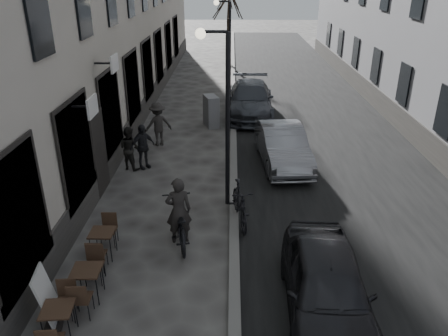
{
  "coord_description": "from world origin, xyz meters",
  "views": [
    {
      "loc": [
        0.1,
        -5.58,
        6.42
      ],
      "look_at": [
        -0.07,
        4.62,
        1.8
      ],
      "focal_mm": 35.0,
      "sensor_mm": 36.0,
      "label": 1
    }
  ],
  "objects_px": {
    "pedestrian_far": "(142,147)",
    "car_mid": "(282,146)",
    "pedestrian_near": "(129,148)",
    "moped": "(240,204)",
    "bistro_set_a": "(59,320)",
    "utility_cabinet": "(211,111)",
    "pedestrian_mid": "(158,124)",
    "car_far": "(250,99)",
    "bistro_set_c": "(103,241)",
    "sign_board": "(49,301)",
    "car_near": "(327,286)",
    "streetlamp_near": "(221,102)",
    "tree_near": "(229,4)",
    "streetlamp_far": "(227,39)",
    "bicycle": "(179,222)",
    "bistro_set_b": "(88,281)"
  },
  "relations": [
    {
      "from": "pedestrian_mid",
      "to": "pedestrian_near",
      "type": "bearing_deg",
      "value": 46.35
    },
    {
      "from": "pedestrian_near",
      "to": "pedestrian_mid",
      "type": "xyz_separation_m",
      "value": [
        0.64,
        2.33,
        0.1
      ]
    },
    {
      "from": "bistro_set_a",
      "to": "car_near",
      "type": "bearing_deg",
      "value": 2.35
    },
    {
      "from": "pedestrian_near",
      "to": "moped",
      "type": "bearing_deg",
      "value": 163.96
    },
    {
      "from": "pedestrian_mid",
      "to": "car_mid",
      "type": "distance_m",
      "value": 5.08
    },
    {
      "from": "pedestrian_far",
      "to": "car_mid",
      "type": "distance_m",
      "value": 4.96
    },
    {
      "from": "streetlamp_far",
      "to": "bistro_set_a",
      "type": "distance_m",
      "value": 17.79
    },
    {
      "from": "streetlamp_far",
      "to": "car_mid",
      "type": "relative_size",
      "value": 1.2
    },
    {
      "from": "utility_cabinet",
      "to": "pedestrian_mid",
      "type": "bearing_deg",
      "value": -149.36
    },
    {
      "from": "pedestrian_mid",
      "to": "car_mid",
      "type": "bearing_deg",
      "value": 130.99
    },
    {
      "from": "moped",
      "to": "tree_near",
      "type": "bearing_deg",
      "value": 82.15
    },
    {
      "from": "sign_board",
      "to": "utility_cabinet",
      "type": "xyz_separation_m",
      "value": [
        2.67,
        12.09,
        0.21
      ]
    },
    {
      "from": "pedestrian_mid",
      "to": "car_far",
      "type": "bearing_deg",
      "value": -161.19
    },
    {
      "from": "car_far",
      "to": "moped",
      "type": "bearing_deg",
      "value": -91.85
    },
    {
      "from": "streetlamp_near",
      "to": "utility_cabinet",
      "type": "xyz_separation_m",
      "value": [
        -0.63,
        7.19,
        -2.46
      ]
    },
    {
      "from": "pedestrian_mid",
      "to": "pedestrian_far",
      "type": "distance_m",
      "value": 2.28
    },
    {
      "from": "streetlamp_near",
      "to": "pedestrian_far",
      "type": "xyz_separation_m",
      "value": [
        -2.83,
        2.56,
        -2.35
      ]
    },
    {
      "from": "pedestrian_far",
      "to": "pedestrian_mid",
      "type": "bearing_deg",
      "value": 44.63
    },
    {
      "from": "sign_board",
      "to": "utility_cabinet",
      "type": "height_order",
      "value": "utility_cabinet"
    },
    {
      "from": "sign_board",
      "to": "moped",
      "type": "bearing_deg",
      "value": 36.65
    },
    {
      "from": "streetlamp_far",
      "to": "bistro_set_c",
      "type": "bearing_deg",
      "value": -100.83
    },
    {
      "from": "streetlamp_far",
      "to": "tree_near",
      "type": "relative_size",
      "value": 0.89
    },
    {
      "from": "moped",
      "to": "car_mid",
      "type": "bearing_deg",
      "value": 59.37
    },
    {
      "from": "streetlamp_far",
      "to": "car_near",
      "type": "height_order",
      "value": "streetlamp_far"
    },
    {
      "from": "car_mid",
      "to": "moped",
      "type": "xyz_separation_m",
      "value": [
        -1.59,
        -4.11,
        -0.12
      ]
    },
    {
      "from": "bicycle",
      "to": "car_near",
      "type": "distance_m",
      "value": 4.16
    },
    {
      "from": "streetlamp_near",
      "to": "pedestrian_far",
      "type": "height_order",
      "value": "streetlamp_near"
    },
    {
      "from": "bistro_set_c",
      "to": "sign_board",
      "type": "relative_size",
      "value": 1.18
    },
    {
      "from": "pedestrian_near",
      "to": "utility_cabinet",
      "type": "bearing_deg",
      "value": -92.16
    },
    {
      "from": "pedestrian_mid",
      "to": "car_near",
      "type": "height_order",
      "value": "pedestrian_mid"
    },
    {
      "from": "pedestrian_far",
      "to": "car_mid",
      "type": "xyz_separation_m",
      "value": [
        4.94,
        0.46,
        -0.11
      ]
    },
    {
      "from": "pedestrian_near",
      "to": "car_far",
      "type": "bearing_deg",
      "value": -97.46
    },
    {
      "from": "tree_near",
      "to": "pedestrian_far",
      "type": "distance_m",
      "value": 13.34
    },
    {
      "from": "tree_near",
      "to": "bistro_set_a",
      "type": "distance_m",
      "value": 20.99
    },
    {
      "from": "utility_cabinet",
      "to": "pedestrian_far",
      "type": "relative_size",
      "value": 0.86
    },
    {
      "from": "pedestrian_far",
      "to": "car_near",
      "type": "distance_m",
      "value": 8.77
    },
    {
      "from": "bistro_set_b",
      "to": "moped",
      "type": "distance_m",
      "value": 4.52
    },
    {
      "from": "moped",
      "to": "car_far",
      "type": "bearing_deg",
      "value": 76.83
    },
    {
      "from": "pedestrian_near",
      "to": "car_far",
      "type": "distance_m",
      "value": 7.8
    },
    {
      "from": "utility_cabinet",
      "to": "bicycle",
      "type": "xyz_separation_m",
      "value": [
        -0.41,
        -9.21,
        -0.15
      ]
    },
    {
      "from": "pedestrian_near",
      "to": "car_near",
      "type": "relative_size",
      "value": 0.37
    },
    {
      "from": "tree_near",
      "to": "moped",
      "type": "relative_size",
      "value": 2.93
    },
    {
      "from": "car_near",
      "to": "streetlamp_near",
      "type": "bearing_deg",
      "value": 117.85
    },
    {
      "from": "utility_cabinet",
      "to": "pedestrian_mid",
      "type": "height_order",
      "value": "pedestrian_mid"
    },
    {
      "from": "bistro_set_a",
      "to": "car_mid",
      "type": "xyz_separation_m",
      "value": [
        5.06,
        8.36,
        0.27
      ]
    },
    {
      "from": "tree_near",
      "to": "pedestrian_far",
      "type": "bearing_deg",
      "value": -103.11
    },
    {
      "from": "bistro_set_c",
      "to": "car_far",
      "type": "bearing_deg",
      "value": 71.04
    },
    {
      "from": "bicycle",
      "to": "pedestrian_mid",
      "type": "distance_m",
      "value": 7.04
    },
    {
      "from": "bistro_set_c",
      "to": "pedestrian_mid",
      "type": "distance_m",
      "value": 7.57
    },
    {
      "from": "bistro_set_b",
      "to": "bistro_set_c",
      "type": "bearing_deg",
      "value": 90.58
    }
  ]
}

